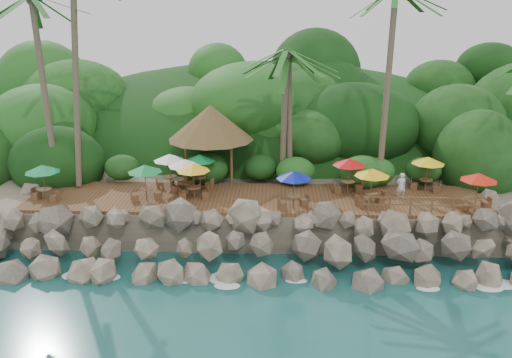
{
  "coord_description": "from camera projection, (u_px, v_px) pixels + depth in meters",
  "views": [
    {
      "loc": [
        1.07,
        -22.28,
        12.66
      ],
      "look_at": [
        0.0,
        6.0,
        3.4
      ],
      "focal_mm": 36.86,
      "sensor_mm": 36.0,
      "label": 1
    }
  ],
  "objects": [
    {
      "name": "foam_line",
      "position": [
        252.0,
        282.0,
        25.41
      ],
      "size": [
        25.2,
        0.8,
        0.06
      ],
      "color": "white",
      "rests_on": "ground"
    },
    {
      "name": "land_base",
      "position": [
        261.0,
        168.0,
        40.0
      ],
      "size": [
        32.0,
        25.2,
        2.1
      ],
      "primitive_type": "cube",
      "color": "gray",
      "rests_on": "ground"
    },
    {
      "name": "ground",
      "position": [
        251.0,
        285.0,
        25.13
      ],
      "size": [
        140.0,
        140.0,
        0.0
      ],
      "primitive_type": "plane",
      "color": "#19514F",
      "rests_on": "ground"
    },
    {
      "name": "dining_clusters",
      "position": [
        258.0,
        168.0,
        29.54
      ],
      "size": [
        25.53,
        5.07,
        2.09
      ],
      "color": "brown",
      "rests_on": "terrace"
    },
    {
      "name": "jungle_foliage",
      "position": [
        261.0,
        185.0,
        39.38
      ],
      "size": [
        44.0,
        16.0,
        12.0
      ],
      "primitive_type": null,
      "color": "#143811",
      "rests_on": "ground"
    },
    {
      "name": "waiter",
      "position": [
        401.0,
        186.0,
        29.57
      ],
      "size": [
        0.62,
        0.46,
        1.56
      ],
      "primitive_type": "imported",
      "rotation": [
        0.0,
        0.0,
        3.3
      ],
      "color": "silver",
      "rests_on": "terrace"
    },
    {
      "name": "terrace",
      "position": [
        256.0,
        199.0,
        30.15
      ],
      "size": [
        26.0,
        5.0,
        0.2
      ],
      "primitive_type": "cube",
      "color": "brown",
      "rests_on": "land_base"
    },
    {
      "name": "jungle_hill",
      "position": [
        263.0,
        155.0,
        47.45
      ],
      "size": [
        44.8,
        28.0,
        15.4
      ],
      "primitive_type": "ellipsoid",
      "color": "#143811",
      "rests_on": "ground"
    },
    {
      "name": "railing",
      "position": [
        422.0,
        204.0,
        27.38
      ],
      "size": [
        6.1,
        0.1,
        1.0
      ],
      "color": "brown",
      "rests_on": "terrace"
    },
    {
      "name": "palms",
      "position": [
        269.0,
        20.0,
        29.52
      ],
      "size": [
        34.3,
        7.15,
        13.75
      ],
      "color": "brown",
      "rests_on": "ground"
    },
    {
      "name": "palapa",
      "position": [
        211.0,
        123.0,
        32.9
      ],
      "size": [
        5.41,
        5.41,
        4.6
      ],
      "color": "brown",
      "rests_on": "ground"
    },
    {
      "name": "seawall",
      "position": [
        253.0,
        245.0,
        26.67
      ],
      "size": [
        29.0,
        4.0,
        2.3
      ],
      "primitive_type": null,
      "color": "gray",
      "rests_on": "ground"
    }
  ]
}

